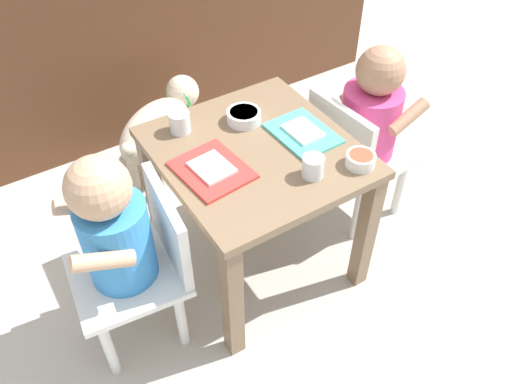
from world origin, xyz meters
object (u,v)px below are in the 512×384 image
at_px(food_tray_left, 212,169).
at_px(cereal_bowl_left_side, 361,160).
at_px(seated_child_right, 368,119).
at_px(cereal_bowl_right_side, 244,116).
at_px(seated_child_left, 120,235).
at_px(dog, 160,126).
at_px(food_tray_right, 303,133).
at_px(water_cup_left, 180,123).
at_px(dining_table, 256,173).
at_px(water_cup_right, 313,168).

height_order(food_tray_left, cereal_bowl_left_side, cereal_bowl_left_side).
bearing_deg(seated_child_right, cereal_bowl_right_side, 163.19).
distance_m(seated_child_left, dog, 0.71).
height_order(food_tray_right, cereal_bowl_left_side, cereal_bowl_left_side).
height_order(dog, water_cup_left, water_cup_left).
xyz_separation_m(food_tray_left, cereal_bowl_left_side, (0.33, -0.18, 0.01)).
height_order(seated_child_left, food_tray_left, seated_child_left).
bearing_deg(cereal_bowl_left_side, dog, 108.76).
relative_size(dog, cereal_bowl_left_side, 5.52).
bearing_deg(cereal_bowl_right_side, dining_table, -106.76).
distance_m(dog, food_tray_right, 0.65).
bearing_deg(dining_table, cereal_bowl_right_side, 73.24).
bearing_deg(cereal_bowl_right_side, food_tray_left, -142.32).
height_order(dining_table, seated_child_left, seated_child_left).
bearing_deg(seated_child_left, food_tray_right, 2.49).
relative_size(dog, water_cup_left, 7.18).
xyz_separation_m(food_tray_right, water_cup_right, (-0.08, -0.15, 0.02)).
xyz_separation_m(food_tray_right, cereal_bowl_left_side, (0.05, -0.18, 0.01)).
bearing_deg(dining_table, seated_child_right, 1.25).
height_order(seated_child_left, water_cup_left, seated_child_left).
bearing_deg(cereal_bowl_left_side, food_tray_left, 151.15).
bearing_deg(food_tray_left, cereal_bowl_left_side, -28.85).
xyz_separation_m(dog, cereal_bowl_left_side, (0.25, -0.74, 0.26)).
bearing_deg(food_tray_left, dog, 81.77).
distance_m(seated_child_left, water_cup_right, 0.50).
xyz_separation_m(seated_child_right, water_cup_right, (-0.35, -0.18, 0.09)).
relative_size(seated_child_right, cereal_bowl_left_side, 8.12).
bearing_deg(seated_child_right, water_cup_right, -153.49).
bearing_deg(food_tray_left, water_cup_right, -36.02).
bearing_deg(food_tray_left, seated_child_right, 2.58).
bearing_deg(water_cup_left, food_tray_right, -35.07).
distance_m(dining_table, water_cup_right, 0.21).
bearing_deg(food_tray_left, water_cup_left, 87.68).
height_order(dining_table, water_cup_left, water_cup_left).
relative_size(food_tray_left, food_tray_right, 1.06).
bearing_deg(seated_child_left, food_tray_left, 5.12).
distance_m(dog, cereal_bowl_right_side, 0.50).
distance_m(dining_table, water_cup_left, 0.25).
bearing_deg(water_cup_right, cereal_bowl_right_side, 95.17).
bearing_deg(food_tray_right, seated_child_left, -177.51).
xyz_separation_m(food_tray_left, cereal_bowl_right_side, (0.18, 0.14, 0.01)).
height_order(dining_table, food_tray_left, food_tray_left).
xyz_separation_m(seated_child_left, cereal_bowl_right_side, (0.45, 0.16, 0.08)).
relative_size(dining_table, food_tray_left, 2.60).
relative_size(seated_child_left, seated_child_right, 1.02).
height_order(seated_child_left, cereal_bowl_right_side, seated_child_left).
bearing_deg(food_tray_right, cereal_bowl_right_side, 127.32).
bearing_deg(seated_child_right, cereal_bowl_left_side, -136.88).
height_order(seated_child_right, food_tray_left, seated_child_right).
xyz_separation_m(food_tray_right, cereal_bowl_right_side, (-0.11, 0.14, 0.01)).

